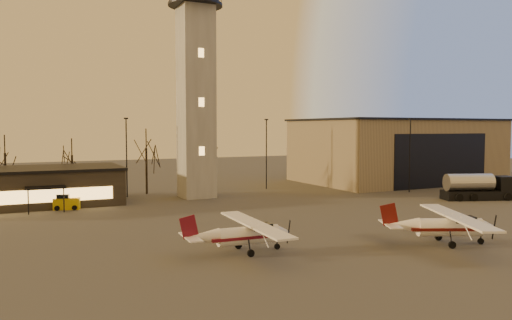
# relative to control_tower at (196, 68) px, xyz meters

# --- Properties ---
(ground) EXTENTS (220.00, 220.00, 0.00)m
(ground) POSITION_rel_control_tower_xyz_m (0.00, -30.00, -16.33)
(ground) COLOR #464441
(ground) RESTS_ON ground
(control_tower) EXTENTS (6.80, 6.80, 32.60)m
(control_tower) POSITION_rel_control_tower_xyz_m (0.00, 0.00, 0.00)
(control_tower) COLOR gray
(control_tower) RESTS_ON ground
(hangar) EXTENTS (30.60, 20.60, 10.30)m
(hangar) POSITION_rel_control_tower_xyz_m (36.00, 3.98, -11.17)
(hangar) COLOR #968562
(hangar) RESTS_ON ground
(terminal) EXTENTS (25.40, 12.20, 4.30)m
(terminal) POSITION_rel_control_tower_xyz_m (-21.99, 1.98, -14.17)
(terminal) COLOR black
(terminal) RESTS_ON ground
(light_poles) EXTENTS (58.50, 12.25, 10.14)m
(light_poles) POSITION_rel_control_tower_xyz_m (0.50, 1.00, -10.92)
(light_poles) COLOR black
(light_poles) RESTS_ON ground
(tree_row) EXTENTS (37.20, 9.20, 8.80)m
(tree_row) POSITION_rel_control_tower_xyz_m (-13.70, 9.16, -10.39)
(tree_row) COLOR black
(tree_row) RESTS_ON ground
(cessna_front) EXTENTS (9.31, 11.15, 3.20)m
(cessna_front) POSITION_rel_control_tower_xyz_m (8.90, -33.09, -15.23)
(cessna_front) COLOR white
(cessna_front) RESTS_ON ground
(cessna_rear) EXTENTS (8.58, 10.84, 2.99)m
(cessna_rear) POSITION_rel_control_tower_xyz_m (-5.87, -28.63, -15.30)
(cessna_rear) COLOR white
(cessna_rear) RESTS_ON ground
(fuel_truck) EXTENTS (9.03, 5.39, 3.23)m
(fuel_truck) POSITION_rel_control_tower_xyz_m (30.57, -17.15, -15.05)
(fuel_truck) COLOR black
(fuel_truck) RESTS_ON ground
(service_cart) EXTENTS (2.96, 2.27, 1.70)m
(service_cart) POSITION_rel_control_tower_xyz_m (-15.89, -2.98, -15.68)
(service_cart) COLOR gold
(service_cart) RESTS_ON ground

